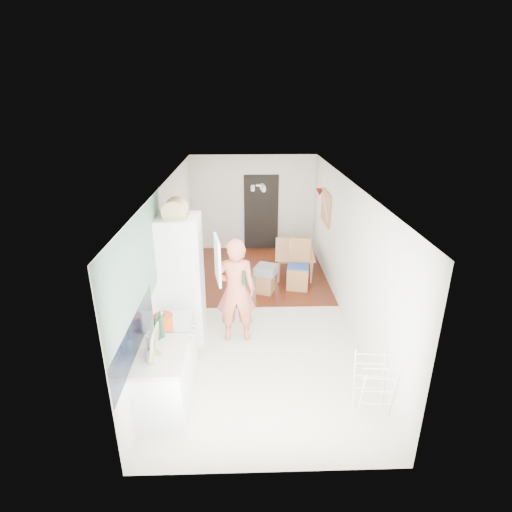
{
  "coord_description": "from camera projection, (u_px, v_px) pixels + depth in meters",
  "views": [
    {
      "loc": [
        -0.25,
        -6.69,
        3.86
      ],
      "look_at": [
        -0.04,
        0.2,
        1.09
      ],
      "focal_mm": 28.0,
      "sensor_mm": 36.0,
      "label": 1
    }
  ],
  "objects": [
    {
      "name": "pepper_mill_back",
      "position": [
        161.0,
        323.0,
        5.35
      ],
      "size": [
        0.07,
        0.07,
        0.23
      ],
      "primitive_type": "cylinder",
      "rotation": [
        0.0,
        0.0,
        -0.24
      ],
      "color": "#D6B86F",
      "rests_on": "worktop"
    },
    {
      "name": "steel_pan",
      "position": [
        154.0,
        357.0,
        4.75
      ],
      "size": [
        0.19,
        0.19,
        0.09
      ],
      "primitive_type": "cylinder",
      "rotation": [
        0.0,
        0.0,
        0.02
      ],
      "color": "silver",
      "rests_on": "worktop"
    },
    {
      "name": "dining_chair",
      "position": [
        298.0,
        265.0,
        8.44
      ],
      "size": [
        0.53,
        0.53,
        1.06
      ],
      "primitive_type": null,
      "rotation": [
        0.0,
        0.0,
        -0.2
      ],
      "color": "#AF683F",
      "rests_on": "floor"
    },
    {
      "name": "bottle_b",
      "position": [
        161.0,
        327.0,
        5.18
      ],
      "size": [
        0.07,
        0.07,
        0.31
      ],
      "primitive_type": "cylinder",
      "rotation": [
        0.0,
        0.0,
        0.03
      ],
      "color": "#1A3F23",
      "rests_on": "worktop"
    },
    {
      "name": "room_shell",
      "position": [
        258.0,
        252.0,
        7.18
      ],
      "size": [
        3.2,
        7.0,
        2.5
      ],
      "primitive_type": null,
      "color": "white",
      "rests_on": "ground"
    },
    {
      "name": "stool",
      "position": [
        265.0,
        283.0,
        8.35
      ],
      "size": [
        0.42,
        0.42,
        0.42
      ],
      "primitive_type": null,
      "rotation": [
        0.0,
        0.0,
        -0.37
      ],
      "color": "#AF683F",
      "rests_on": "floor"
    },
    {
      "name": "person",
      "position": [
        235.0,
        282.0,
        6.44
      ],
      "size": [
        0.79,
        0.53,
        2.14
      ],
      "primitive_type": "imported",
      "rotation": [
        0.0,
        0.0,
        3.16
      ],
      "color": "#DB6D53",
      "rests_on": "floor"
    },
    {
      "name": "pinboard",
      "position": [
        326.0,
        208.0,
        8.88
      ],
      "size": [
        0.03,
        0.9,
        0.7
      ],
      "primitive_type": "cube",
      "color": "tan",
      "rests_on": "room_shell"
    },
    {
      "name": "doorway_recess",
      "position": [
        261.0,
        213.0,
        10.51
      ],
      "size": [
        0.9,
        0.04,
        2.0
      ],
      "primitive_type": "cube",
      "color": "black",
      "rests_on": "room_shell"
    },
    {
      "name": "sage_wall_panel",
      "position": [
        139.0,
        266.0,
        5.06
      ],
      "size": [
        0.02,
        3.0,
        1.3
      ],
      "primitive_type": "cube",
      "color": "slate",
      "rests_on": "room_shell"
    },
    {
      "name": "wood_floor_overlay",
      "position": [
        255.0,
        273.0,
        9.36
      ],
      "size": [
        3.2,
        3.3,
        0.01
      ],
      "primitive_type": "cube",
      "color": "maroon",
      "rests_on": "room_shell"
    },
    {
      "name": "bread_bin",
      "position": [
        175.0,
        210.0,
        6.02
      ],
      "size": [
        0.4,
        0.38,
        0.2
      ],
      "primitive_type": null,
      "rotation": [
        0.0,
        0.0,
        -0.06
      ],
      "color": "#D6B86F",
      "rests_on": "fridge_housing"
    },
    {
      "name": "worktop",
      "position": [
        160.0,
        355.0,
        4.91
      ],
      "size": [
        0.62,
        0.92,
        0.06
      ],
      "primitive_type": "cube",
      "color": "beige",
      "rests_on": "room_shell"
    },
    {
      "name": "pepper_mill_front",
      "position": [
        160.0,
        329.0,
        5.23
      ],
      "size": [
        0.06,
        0.06,
        0.19
      ],
      "primitive_type": "cylinder",
      "rotation": [
        0.0,
        0.0,
        -0.18
      ],
      "color": "#D6B86F",
      "rests_on": "worktop"
    },
    {
      "name": "drying_rack",
      "position": [
        373.0,
        386.0,
        5.11
      ],
      "size": [
        0.44,
        0.41,
        0.8
      ],
      "primitive_type": null,
      "rotation": [
        0.0,
        0.0,
        -0.08
      ],
      "color": "white",
      "rests_on": "floor"
    },
    {
      "name": "tile_splashback",
      "position": [
        135.0,
        338.0,
        4.81
      ],
      "size": [
        0.02,
        1.9,
        0.5
      ],
      "primitive_type": "cube",
      "color": "black",
      "rests_on": "room_shell"
    },
    {
      "name": "bottle_a",
      "position": [
        157.0,
        330.0,
        5.13
      ],
      "size": [
        0.07,
        0.07,
        0.29
      ],
      "primitive_type": "cylinder",
      "rotation": [
        0.0,
        0.0,
        -0.03
      ],
      "color": "#1A3F23",
      "rests_on": "worktop"
    },
    {
      "name": "cooker_top",
      "position": [
        171.0,
        322.0,
        5.61
      ],
      "size": [
        0.6,
        0.6,
        0.04
      ],
      "primitive_type": "cube",
      "color": "silver",
      "rests_on": "room_shell"
    },
    {
      "name": "fridge_interior",
      "position": [
        200.0,
        253.0,
        6.32
      ],
      "size": [
        0.02,
        0.52,
        0.66
      ],
      "primitive_type": "cube",
      "color": "white",
      "rests_on": "room_shell"
    },
    {
      "name": "chopping_boards",
      "position": [
        154.0,
        343.0,
        4.77
      ],
      "size": [
        0.08,
        0.28,
        0.38
      ],
      "primitive_type": null,
      "rotation": [
        0.0,
        0.0,
        -0.16
      ],
      "color": "#D6B86F",
      "rests_on": "worktop"
    },
    {
      "name": "range_cooker",
      "position": [
        173.0,
        350.0,
        5.78
      ],
      "size": [
        0.6,
        0.6,
        0.88
      ],
      "primitive_type": "cube",
      "color": "white",
      "rests_on": "room_shell"
    },
    {
      "name": "wall_sconce",
      "position": [
        320.0,
        192.0,
        9.4
      ],
      "size": [
        0.18,
        0.18,
        0.16
      ],
      "primitive_type": "cone",
      "color": "maroon",
      "rests_on": "room_shell"
    },
    {
      "name": "floor",
      "position": [
        258.0,
        312.0,
        7.65
      ],
      "size": [
        3.2,
        7.0,
        0.01
      ],
      "primitive_type": "cube",
      "color": "silver",
      "rests_on": "ground"
    },
    {
      "name": "base_cabinet",
      "position": [
        164.0,
        385.0,
        5.08
      ],
      "size": [
        0.6,
        0.9,
        0.86
      ],
      "primitive_type": "cube",
      "color": "white",
      "rests_on": "room_shell"
    },
    {
      "name": "held_bottle",
      "position": [
        244.0,
        278.0,
        6.3
      ],
      "size": [
        0.05,
        0.05,
        0.25
      ],
      "primitive_type": "cylinder",
      "color": "#1A3F23",
      "rests_on": "person"
    },
    {
      "name": "grey_drape",
      "position": [
        266.0,
        270.0,
        8.25
      ],
      "size": [
        0.53,
        0.53,
        0.18
      ],
      "primitive_type": "cube",
      "rotation": [
        0.0,
        0.0,
        -0.38
      ],
      "color": "gray",
      "rests_on": "stool"
    },
    {
      "name": "dining_table",
      "position": [
        295.0,
        261.0,
        9.41
      ],
      "size": [
        0.85,
        1.39,
        0.47
      ],
      "primitive_type": "imported",
      "rotation": [
        0.0,
        0.0,
        1.48
      ],
      "color": "#AF683F",
      "rests_on": "floor"
    },
    {
      "name": "red_casserole",
      "position": [
        163.0,
        320.0,
        5.47
      ],
      "size": [
        0.32,
        0.32,
        0.16
      ],
      "primitive_type": "cylinder",
      "rotation": [
        0.0,
        0.0,
        -0.21
      ],
      "color": "#C43C0C",
      "rests_on": "cooker_top"
    },
    {
      "name": "pinboard_frame",
      "position": [
        325.0,
        208.0,
        8.88
      ],
      "size": [
        0.0,
        0.94,
        0.74
      ],
      "primitive_type": "cube",
      "color": "#AF683F",
      "rests_on": "room_shell"
    },
    {
      "name": "fridge_housing",
      "position": [
        182.0,
        280.0,
        6.49
      ],
      "size": [
        0.66,
        0.66,
        2.15
      ],
      "primitive_type": "cube",
      "color": "white",
      "rests_on": "room_shell"
    },
    {
      "name": "bottle_c",
      "position": [
        150.0,
        343.0,
        4.92
      ],
      "size": [
        0.11,
        0.11,
        0.21
      ],
      "primitive_type": "cylinder",
      "rotation": [
        0.0,
        0.0,
        0.31
      ],
      "color": "silver",
      "rests_on": "worktop"
    },
    {
      "name": "fridge_door",
      "position": [
        218.0,
        260.0,
        6.05
      ],
      "size": [
        0.14,
        0.56,
        0.7
      ],
      "primitive_type": "cube",
      "rotation": [
        0.0,
        0.0,
        -1.4
      ],
      "color": "white",
      "rests_on": "room_shell"
    }
  ]
}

